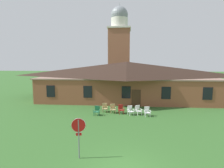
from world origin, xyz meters
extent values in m
cube|color=brown|center=(0.00, 18.49, 1.60)|extent=(24.03, 10.00, 3.20)
cube|color=#926D5E|center=(0.00, 18.49, 3.28)|extent=(24.51, 10.20, 0.16)
pyramid|color=black|center=(0.00, 18.49, 4.44)|extent=(24.99, 10.40, 2.16)
cube|color=black|center=(-9.61, 13.46, 1.76)|extent=(1.10, 0.06, 1.50)
cube|color=black|center=(-4.81, 13.46, 1.76)|extent=(1.10, 0.06, 1.50)
cube|color=black|center=(0.00, 13.46, 1.76)|extent=(1.10, 0.06, 1.50)
cube|color=black|center=(4.81, 13.46, 1.76)|extent=(1.10, 0.06, 1.50)
cube|color=black|center=(9.61, 13.46, 1.76)|extent=(1.10, 0.06, 1.50)
cube|color=#422819|center=(1.23, 13.46, 1.05)|extent=(1.10, 0.06, 2.10)
cube|color=#93563D|center=(-1.84, 33.63, 6.42)|extent=(4.80, 4.80, 12.85)
cube|color=silver|center=(-1.84, 33.63, 13.03)|extent=(5.18, 5.18, 0.36)
cylinder|color=silver|center=(-1.84, 33.63, 14.31)|extent=(3.80, 3.80, 2.20)
sphere|color=gray|center=(-1.84, 33.63, 16.08)|extent=(3.88, 3.88, 3.88)
cone|color=gray|center=(-1.84, 33.63, 18.43)|extent=(0.24, 0.24, 1.00)
cylinder|color=slate|center=(-2.55, 1.29, 1.14)|extent=(0.07, 0.07, 2.27)
cylinder|color=white|center=(-2.55, 1.30, 1.95)|extent=(0.79, 0.17, 0.81)
cylinder|color=#B71414|center=(-2.54, 1.28, 1.95)|extent=(0.75, 0.17, 0.76)
cube|color=#B71414|center=(-2.55, 1.29, 1.43)|extent=(0.32, 0.09, 0.16)
cube|color=white|center=(-2.55, 1.30, 1.43)|extent=(0.34, 0.08, 0.18)
cube|color=#28704C|center=(-2.78, 9.21, 0.18)|extent=(0.05, 0.05, 0.36)
cube|color=#28704C|center=(-3.24, 9.25, 0.18)|extent=(0.05, 0.05, 0.36)
cube|color=#28704C|center=(-2.74, 9.65, 0.18)|extent=(0.05, 0.05, 0.36)
cube|color=#28704C|center=(-3.20, 9.69, 0.18)|extent=(0.05, 0.05, 0.36)
cube|color=#28704C|center=(-2.99, 9.45, 0.39)|extent=(0.59, 0.57, 0.05)
cube|color=#28704C|center=(-2.96, 9.76, 0.69)|extent=(0.53, 0.24, 0.54)
cube|color=#28704C|center=(-2.70, 9.41, 0.58)|extent=(0.10, 0.47, 0.03)
cube|color=#28704C|center=(-2.72, 9.24, 0.47)|extent=(0.04, 0.04, 0.22)
cube|color=#28704C|center=(-3.28, 9.46, 0.58)|extent=(0.10, 0.47, 0.03)
cube|color=#28704C|center=(-3.30, 9.30, 0.47)|extent=(0.04, 0.04, 0.22)
cube|color=tan|center=(-2.02, 10.52, 0.18)|extent=(0.06, 0.06, 0.36)
cube|color=tan|center=(-2.47, 10.43, 0.18)|extent=(0.06, 0.06, 0.36)
cube|color=tan|center=(-2.10, 10.95, 0.18)|extent=(0.06, 0.06, 0.36)
cube|color=tan|center=(-2.55, 10.87, 0.18)|extent=(0.06, 0.06, 0.36)
cube|color=tan|center=(-2.29, 10.69, 0.39)|extent=(0.63, 0.61, 0.05)
cube|color=tan|center=(-2.35, 11.00, 0.69)|extent=(0.54, 0.28, 0.54)
cube|color=tan|center=(-2.00, 10.73, 0.58)|extent=(0.15, 0.47, 0.03)
cube|color=tan|center=(-1.97, 10.57, 0.47)|extent=(0.05, 0.05, 0.22)
cube|color=tan|center=(-2.57, 10.62, 0.58)|extent=(0.15, 0.47, 0.03)
cube|color=tan|center=(-2.54, 10.46, 0.47)|extent=(0.05, 0.05, 0.22)
cube|color=tan|center=(-1.11, 10.24, 0.18)|extent=(0.06, 0.06, 0.36)
cube|color=tan|center=(-1.56, 10.14, 0.18)|extent=(0.06, 0.06, 0.36)
cube|color=tan|center=(-1.21, 10.67, 0.18)|extent=(0.06, 0.06, 0.36)
cube|color=tan|center=(-1.65, 10.57, 0.18)|extent=(0.06, 0.06, 0.36)
cube|color=tan|center=(-1.38, 10.40, 0.39)|extent=(0.64, 0.63, 0.05)
cube|color=tan|center=(-1.45, 10.70, 0.69)|extent=(0.54, 0.30, 0.54)
cube|color=tan|center=(-1.09, 10.44, 0.58)|extent=(0.16, 0.47, 0.03)
cube|color=tan|center=(-1.06, 10.29, 0.47)|extent=(0.05, 0.05, 0.22)
cube|color=tan|center=(-1.66, 10.32, 0.58)|extent=(0.16, 0.47, 0.03)
cube|color=tan|center=(-1.62, 10.16, 0.47)|extent=(0.05, 0.05, 0.22)
cube|color=maroon|center=(-0.21, 10.09, 0.18)|extent=(0.06, 0.06, 0.36)
cube|color=maroon|center=(-0.65, 9.97, 0.18)|extent=(0.06, 0.06, 0.36)
cube|color=maroon|center=(-0.33, 10.51, 0.18)|extent=(0.06, 0.06, 0.36)
cube|color=maroon|center=(-0.77, 10.39, 0.18)|extent=(0.06, 0.06, 0.36)
cube|color=maroon|center=(-0.49, 10.24, 0.39)|extent=(0.66, 0.64, 0.05)
cube|color=maroon|center=(-0.57, 10.54, 0.69)|extent=(0.55, 0.32, 0.54)
cube|color=maroon|center=(-0.20, 10.30, 0.58)|extent=(0.18, 0.47, 0.03)
cube|color=maroon|center=(-0.16, 10.14, 0.47)|extent=(0.05, 0.05, 0.22)
cube|color=maroon|center=(-0.76, 10.14, 0.58)|extent=(0.18, 0.47, 0.03)
cube|color=maroon|center=(-0.72, 9.99, 0.47)|extent=(0.05, 0.05, 0.22)
cube|color=white|center=(0.84, 9.76, 0.18)|extent=(0.07, 0.07, 0.36)
cube|color=white|center=(0.43, 9.55, 0.18)|extent=(0.07, 0.07, 0.36)
cube|color=white|center=(0.64, 10.15, 0.18)|extent=(0.07, 0.07, 0.36)
cube|color=white|center=(0.23, 9.94, 0.18)|extent=(0.07, 0.07, 0.36)
cube|color=white|center=(0.54, 9.85, 0.39)|extent=(0.72, 0.71, 0.05)
cube|color=white|center=(0.40, 10.13, 0.69)|extent=(0.54, 0.40, 0.54)
cube|color=white|center=(0.81, 9.96, 0.58)|extent=(0.26, 0.45, 0.03)
cube|color=white|center=(0.88, 9.82, 0.47)|extent=(0.05, 0.05, 0.22)
cube|color=white|center=(0.29, 9.70, 0.58)|extent=(0.26, 0.45, 0.03)
cube|color=white|center=(0.36, 9.56, 0.47)|extent=(0.05, 0.05, 0.22)
cube|color=silver|center=(1.63, 9.93, 0.18)|extent=(0.07, 0.07, 0.36)
cube|color=silver|center=(1.22, 9.74, 0.18)|extent=(0.07, 0.07, 0.36)
cube|color=silver|center=(1.45, 10.33, 0.18)|extent=(0.07, 0.07, 0.36)
cube|color=silver|center=(1.03, 10.14, 0.18)|extent=(0.07, 0.07, 0.36)
cube|color=silver|center=(1.33, 10.04, 0.39)|extent=(0.71, 0.70, 0.05)
cube|color=silver|center=(1.20, 10.32, 0.69)|extent=(0.55, 0.39, 0.54)
cube|color=silver|center=(1.60, 10.14, 0.58)|extent=(0.25, 0.45, 0.03)
cube|color=silver|center=(1.67, 9.99, 0.47)|extent=(0.05, 0.05, 0.22)
cube|color=silver|center=(1.08, 9.89, 0.58)|extent=(0.25, 0.45, 0.03)
cube|color=silver|center=(1.15, 9.75, 0.47)|extent=(0.05, 0.05, 0.22)
cube|color=white|center=(2.43, 9.35, 0.18)|extent=(0.06, 0.06, 0.36)
cube|color=white|center=(1.98, 9.31, 0.18)|extent=(0.06, 0.06, 0.36)
cube|color=white|center=(2.39, 9.79, 0.18)|extent=(0.06, 0.06, 0.36)
cube|color=white|center=(1.93, 9.74, 0.18)|extent=(0.06, 0.06, 0.36)
cube|color=white|center=(2.18, 9.55, 0.39)|extent=(0.59, 0.57, 0.05)
cube|color=white|center=(2.15, 9.86, 0.69)|extent=(0.53, 0.24, 0.54)
cube|color=white|center=(2.47, 9.56, 0.58)|extent=(0.11, 0.47, 0.03)
cube|color=white|center=(2.49, 9.40, 0.47)|extent=(0.04, 0.04, 0.22)
cube|color=white|center=(1.90, 9.50, 0.58)|extent=(0.11, 0.47, 0.03)
cube|color=white|center=(1.91, 9.34, 0.47)|extent=(0.04, 0.04, 0.22)
camera|label=1|loc=(0.15, -7.95, 5.43)|focal=28.27mm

